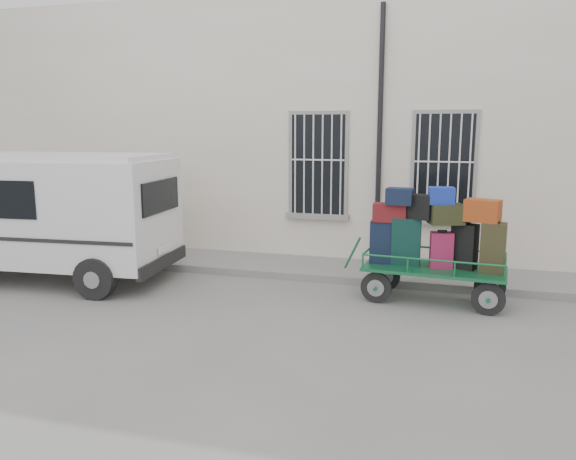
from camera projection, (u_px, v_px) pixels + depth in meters
The scene contains 5 objects.
ground at pixel (302, 302), 9.98m from camera, with size 80.00×80.00×0.00m, color slate.
building at pixel (355, 130), 14.64m from camera, with size 24.00×5.15×6.00m.
sidewalk at pixel (327, 269), 12.05m from camera, with size 24.00×1.70×0.15m, color gray.
luggage_cart at pixel (433, 241), 9.85m from camera, with size 2.91×1.33×2.06m.
van at pixel (45, 209), 11.26m from camera, with size 5.22×2.60×2.55m.
Camera 1 is at (2.39, -9.29, 3.06)m, focal length 35.00 mm.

